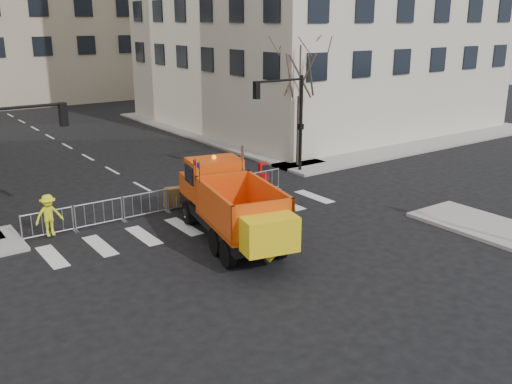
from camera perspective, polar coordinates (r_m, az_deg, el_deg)
ground at (r=20.25m, az=3.02°, el=-7.27°), size 120.00×120.00×0.00m
sidewalk_back at (r=26.95m, az=-8.26°, el=-1.01°), size 64.00×5.00×0.15m
traffic_light_right at (r=31.71m, az=4.50°, el=6.71°), size 0.18×0.18×5.40m
crowd_barriers at (r=25.72m, az=-8.86°, el=-0.80°), size 12.60×0.60×1.10m
street_tree at (r=32.74m, az=4.37°, el=8.90°), size 3.00×3.00×7.50m
plow_truck at (r=21.73m, az=-2.47°, el=-1.18°), size 4.26×9.24×3.47m
cop_a at (r=25.99m, az=-4.59°, el=0.16°), size 0.71×0.69×1.63m
cop_b at (r=25.43m, az=-6.81°, el=-0.14°), size 0.86×0.68×1.76m
cop_c at (r=25.42m, az=-6.07°, el=-0.09°), size 1.06×1.04×1.79m
worker at (r=23.56m, az=-20.01°, el=-2.20°), size 1.11×0.67×1.67m
newspaper_box at (r=29.30m, az=0.71°, el=1.91°), size 0.54×0.51×1.10m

